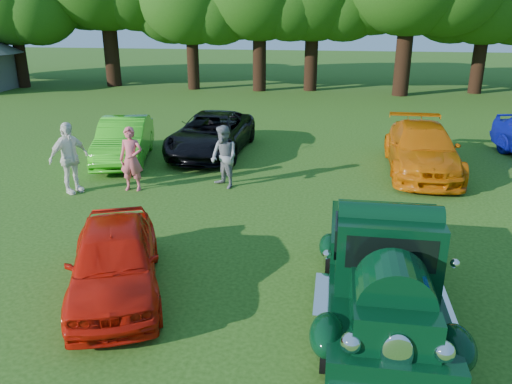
# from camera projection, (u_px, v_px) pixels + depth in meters

# --- Properties ---
(ground) EXTENTS (120.00, 120.00, 0.00)m
(ground) POSITION_uv_depth(u_px,v_px,m) (281.00, 286.00, 9.16)
(ground) COLOR #234810
(ground) RESTS_ON ground
(hero_pickup) EXTENTS (2.20, 4.72, 1.85)m
(hero_pickup) POSITION_uv_depth(u_px,v_px,m) (383.00, 269.00, 8.10)
(hero_pickup) COLOR black
(hero_pickup) RESTS_ON ground
(red_convertible) EXTENTS (2.80, 4.06, 1.28)m
(red_convertible) POSITION_uv_depth(u_px,v_px,m) (115.00, 260.00, 8.75)
(red_convertible) COLOR red
(red_convertible) RESTS_ON ground
(back_car_lime) EXTENTS (2.48, 4.52, 1.41)m
(back_car_lime) POSITION_uv_depth(u_px,v_px,m) (124.00, 140.00, 16.65)
(back_car_lime) COLOR green
(back_car_lime) RESTS_ON ground
(back_car_black) EXTENTS (2.43, 5.10, 1.40)m
(back_car_black) POSITION_uv_depth(u_px,v_px,m) (212.00, 134.00, 17.54)
(back_car_black) COLOR black
(back_car_black) RESTS_ON ground
(back_car_orange) EXTENTS (2.12, 5.04, 1.45)m
(back_car_orange) POSITION_uv_depth(u_px,v_px,m) (422.00, 149.00, 15.49)
(back_car_orange) COLOR #D76607
(back_car_orange) RESTS_ON ground
(spectator_pink) EXTENTS (0.68, 0.46, 1.80)m
(spectator_pink) POSITION_uv_depth(u_px,v_px,m) (131.00, 159.00, 13.79)
(spectator_pink) COLOR #DB5A66
(spectator_pink) RESTS_ON ground
(spectator_grey) EXTENTS (1.09, 1.08, 1.78)m
(spectator_grey) POSITION_uv_depth(u_px,v_px,m) (224.00, 157.00, 14.02)
(spectator_grey) COLOR gray
(spectator_grey) RESTS_ON ground
(spectator_white) EXTENTS (0.99, 1.25, 1.98)m
(spectator_white) POSITION_uv_depth(u_px,v_px,m) (69.00, 158.00, 13.57)
(spectator_white) COLOR white
(spectator_white) RESTS_ON ground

